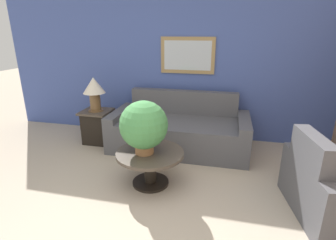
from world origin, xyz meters
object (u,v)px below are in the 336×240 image
object	(u,v)px
coffee_table	(150,161)
potted_plant_on_table	(144,126)
side_table	(97,126)
couch_main	(179,131)
table_lamp	(94,89)

from	to	relation	value
coffee_table	potted_plant_on_table	size ratio (longest dim) A/B	1.29
side_table	potted_plant_on_table	world-z (taller)	potted_plant_on_table
couch_main	side_table	size ratio (longest dim) A/B	3.86
couch_main	potted_plant_on_table	bearing A→B (deg)	-99.88
potted_plant_on_table	couch_main	bearing A→B (deg)	80.12
side_table	table_lamp	distance (m)	0.64
couch_main	coffee_table	world-z (taller)	couch_main
table_lamp	coffee_table	bearing A→B (deg)	-40.14
side_table	table_lamp	world-z (taller)	table_lamp
coffee_table	potted_plant_on_table	bearing A→B (deg)	-146.99
coffee_table	table_lamp	distance (m)	1.76
table_lamp	couch_main	bearing A→B (deg)	3.07
couch_main	table_lamp	world-z (taller)	table_lamp
side_table	coffee_table	bearing A→B (deg)	-40.14
coffee_table	side_table	distance (m)	1.65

